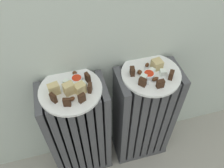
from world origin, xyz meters
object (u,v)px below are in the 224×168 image
at_px(jam_bowl_left, 77,79).
at_px(fork, 147,74).
at_px(radiator_left, 79,132).
at_px(radiator_right, 143,118).
at_px(jam_bowl_right, 149,75).
at_px(plate_left, 70,90).
at_px(plate_right, 151,74).

height_order(jam_bowl_left, fork, jam_bowl_left).
relative_size(radiator_left, radiator_right, 1.00).
bearing_deg(jam_bowl_right, plate_left, 176.89).
relative_size(radiator_right, plate_right, 2.54).
height_order(jam_bowl_right, fork, jam_bowl_right).
bearing_deg(jam_bowl_right, plate_right, 42.59).
xyz_separation_m(jam_bowl_left, jam_bowl_right, (0.29, -0.05, -0.00)).
bearing_deg(jam_bowl_right, jam_bowl_left, 170.00).
height_order(radiator_left, jam_bowl_left, jam_bowl_left).
bearing_deg(fork, radiator_right, 1.51).
distance_m(radiator_left, plate_left, 0.33).
height_order(plate_left, jam_bowl_right, jam_bowl_right).
xyz_separation_m(radiator_right, jam_bowl_left, (-0.31, 0.03, 0.35)).
relative_size(jam_bowl_left, fork, 0.44).
distance_m(radiator_left, plate_right, 0.47).
distance_m(radiator_right, plate_left, 0.47).
distance_m(jam_bowl_right, fork, 0.02).
distance_m(radiator_left, jam_bowl_left, 0.35).
relative_size(jam_bowl_left, jam_bowl_right, 0.97).
relative_size(plate_right, fork, 2.40).
bearing_deg(jam_bowl_left, radiator_right, -6.19).
relative_size(plate_left, jam_bowl_left, 5.46).
height_order(plate_right, fork, fork).
bearing_deg(jam_bowl_right, radiator_left, 176.89).
relative_size(radiator_left, plate_right, 2.54).
height_order(radiator_left, fork, fork).
distance_m(radiator_right, plate_right, 0.33).
distance_m(radiator_left, radiator_right, 0.34).
bearing_deg(radiator_right, plate_left, 180.00).
relative_size(radiator_left, fork, 6.09).
relative_size(radiator_right, jam_bowl_left, 13.87).
distance_m(radiator_right, jam_bowl_right, 0.35).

